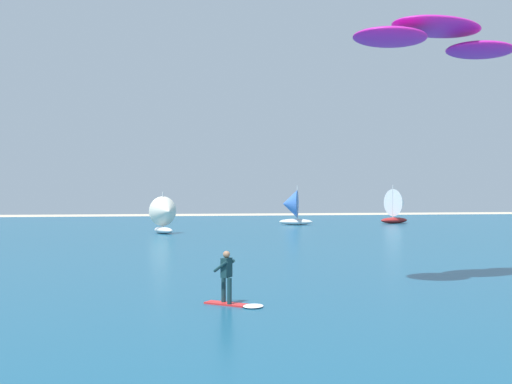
# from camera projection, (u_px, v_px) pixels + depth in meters

# --- Properties ---
(ocean) EXTENTS (160.00, 90.00, 0.10)m
(ocean) POSITION_uv_depth(u_px,v_px,m) (199.00, 234.00, 52.44)
(ocean) COLOR navy
(ocean) RESTS_ON ground
(kitesurfer) EXTENTS (1.88, 1.66, 1.67)m
(kitesurfer) POSITION_uv_depth(u_px,v_px,m) (232.00, 286.00, 17.98)
(kitesurfer) COLOR red
(kitesurfer) RESTS_ON ocean
(kite) EXTENTS (7.46, 4.04, 1.08)m
(kite) POSITION_uv_depth(u_px,v_px,m) (437.00, 37.00, 21.60)
(kite) COLOR #B21999
(sailboat_center_horizon) EXTENTS (2.97, 3.32, 3.74)m
(sailboat_center_horizon) POSITION_uv_depth(u_px,v_px,m) (165.00, 215.00, 51.56)
(sailboat_center_horizon) COLOR silver
(sailboat_center_horizon) RESTS_ON ocean
(sailboat_mid_left) EXTENTS (4.06, 3.60, 4.56)m
(sailboat_mid_left) POSITION_uv_depth(u_px,v_px,m) (291.00, 207.00, 67.15)
(sailboat_mid_left) COLOR silver
(sailboat_mid_left) RESTS_ON ocean
(sailboat_far_right) EXTENTS (4.21, 3.72, 4.73)m
(sailboat_far_right) POSITION_uv_depth(u_px,v_px,m) (398.00, 206.00, 71.21)
(sailboat_far_right) COLOR maroon
(sailboat_far_right) RESTS_ON ocean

